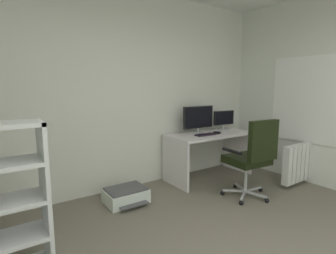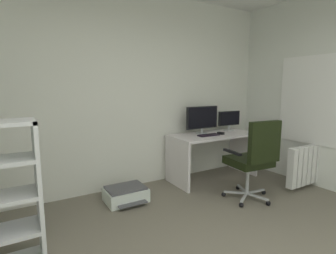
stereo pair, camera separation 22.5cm
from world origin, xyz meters
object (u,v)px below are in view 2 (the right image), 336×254
Objects in this scene: desk at (213,146)px; printer at (126,194)px; computer_mouse at (221,133)px; office_chair at (254,156)px; keyboard at (209,135)px; monitor_main at (202,118)px; monitor_secondary at (229,119)px; radiator at (311,164)px.

desk reaches higher than printer.
computer_mouse is 0.09× the size of office_chair.
office_chair is (0.04, -0.85, -0.14)m from keyboard.
monitor_secondary is (0.57, 0.00, -0.05)m from monitor_main.
computer_mouse is (0.07, -0.10, 0.21)m from desk.
monitor_main is at bearing 143.02° from desk.
computer_mouse is at bearing -44.45° from monitor_main.
printer is (-1.60, -0.01, -0.65)m from computer_mouse.
office_chair is (0.02, -1.05, -0.38)m from monitor_main.
monitor_main is 0.59× the size of radiator.
printer is at bearing 160.32° from radiator.
monitor_main is at bearing 90.83° from office_chair.
desk is 0.59m from monitor_secondary.
monitor_main is at bearing 8.75° from printer.
office_chair is at bearing -30.71° from printer.
radiator is (1.14, -0.08, -0.25)m from office_chair.
monitor_main is 1.73m from radiator.
keyboard is (-0.17, -0.09, 0.21)m from desk.
desk is 0.95m from office_chair.
computer_mouse is (0.21, -0.21, -0.23)m from monitor_main.
keyboard is (-0.03, -0.20, -0.24)m from monitor_main.
monitor_secondary is at bearing 0.01° from monitor_main.
desk is 1.60m from printer.
desk is 1.31× the size of office_chair.
radiator is (0.95, -0.92, -0.40)m from computer_mouse.
desk is 2.39× the size of monitor_main.
computer_mouse is at bearing -150.52° from monitor_secondary.
office_chair is (-0.19, -0.84, -0.15)m from computer_mouse.
monitor_main is 1.11m from office_chair.
monitor_secondary is 1.23m from office_chair.
desk is 2.71× the size of printer.
office_chair is at bearing -97.80° from desk.
radiator is at bearing -59.32° from computer_mouse.
keyboard is 0.66× the size of printer.
radiator is at bearing -44.18° from monitor_main.
monitor_main reaches higher than keyboard.
computer_mouse reaches higher than printer.
radiator is at bearing -3.82° from office_chair.
desk is at bearing 82.20° from office_chair.
office_chair is 1.71m from printer.
keyboard is 0.32× the size of office_chair.
desk is at bearing 134.91° from radiator.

